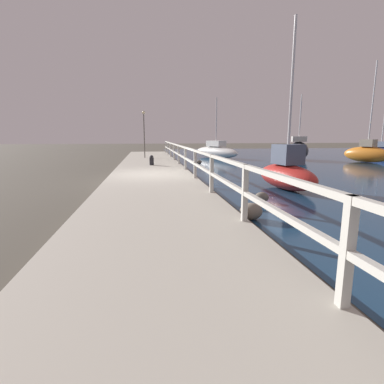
{
  "coord_description": "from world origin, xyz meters",
  "views": [
    {
      "loc": [
        -0.17,
        -12.67,
        1.91
      ],
      "look_at": [
        1.33,
        -2.67,
        -0.0
      ],
      "focal_mm": 28.0,
      "sensor_mm": 36.0,
      "label": 1
    }
  ],
  "objects_px": {
    "dock_lamp": "(144,126)",
    "sailboat_orange": "(367,153)",
    "sailboat_white": "(216,151)",
    "sailboat_blue": "(381,151)",
    "sailboat_black": "(298,150)",
    "mooring_bollard": "(152,160)",
    "sailboat_red": "(287,173)"
  },
  "relations": [
    {
      "from": "sailboat_black",
      "to": "sailboat_orange",
      "type": "xyz_separation_m",
      "value": [
        3.95,
        -2.57,
        -0.13
      ]
    },
    {
      "from": "sailboat_black",
      "to": "sailboat_orange",
      "type": "bearing_deg",
      "value": -11.18
    },
    {
      "from": "mooring_bollard",
      "to": "sailboat_red",
      "type": "xyz_separation_m",
      "value": [
        4.67,
        -6.58,
        0.02
      ]
    },
    {
      "from": "sailboat_white",
      "to": "sailboat_orange",
      "type": "relative_size",
      "value": 0.8
    },
    {
      "from": "sailboat_white",
      "to": "sailboat_red",
      "type": "distance_m",
      "value": 15.31
    },
    {
      "from": "sailboat_blue",
      "to": "dock_lamp",
      "type": "bearing_deg",
      "value": 170.77
    },
    {
      "from": "dock_lamp",
      "to": "sailboat_orange",
      "type": "distance_m",
      "value": 16.18
    },
    {
      "from": "sailboat_blue",
      "to": "mooring_bollard",
      "type": "bearing_deg",
      "value": -173.7
    },
    {
      "from": "mooring_bollard",
      "to": "dock_lamp",
      "type": "bearing_deg",
      "value": 93.97
    },
    {
      "from": "sailboat_blue",
      "to": "sailboat_black",
      "type": "bearing_deg",
      "value": 178.1
    },
    {
      "from": "dock_lamp",
      "to": "sailboat_black",
      "type": "relative_size",
      "value": 0.67
    },
    {
      "from": "dock_lamp",
      "to": "sailboat_black",
      "type": "xyz_separation_m",
      "value": [
        11.87,
        -0.24,
        -1.78
      ]
    },
    {
      "from": "mooring_bollard",
      "to": "sailboat_orange",
      "type": "relative_size",
      "value": 0.08
    },
    {
      "from": "sailboat_white",
      "to": "sailboat_black",
      "type": "relative_size",
      "value": 1.12
    },
    {
      "from": "sailboat_black",
      "to": "sailboat_orange",
      "type": "height_order",
      "value": "sailboat_orange"
    },
    {
      "from": "dock_lamp",
      "to": "sailboat_orange",
      "type": "bearing_deg",
      "value": -10.08
    },
    {
      "from": "dock_lamp",
      "to": "sailboat_white",
      "type": "relative_size",
      "value": 0.6
    },
    {
      "from": "sailboat_white",
      "to": "sailboat_orange",
      "type": "distance_m",
      "value": 11.37
    },
    {
      "from": "sailboat_white",
      "to": "sailboat_black",
      "type": "bearing_deg",
      "value": -52.89
    },
    {
      "from": "sailboat_blue",
      "to": "sailboat_orange",
      "type": "relative_size",
      "value": 0.83
    },
    {
      "from": "sailboat_black",
      "to": "sailboat_blue",
      "type": "bearing_deg",
      "value": 33.59
    },
    {
      "from": "mooring_bollard",
      "to": "sailboat_white",
      "type": "bearing_deg",
      "value": 57.15
    },
    {
      "from": "sailboat_red",
      "to": "sailboat_white",
      "type": "bearing_deg",
      "value": 77.86
    },
    {
      "from": "sailboat_white",
      "to": "sailboat_blue",
      "type": "bearing_deg",
      "value": -29.66
    },
    {
      "from": "sailboat_orange",
      "to": "mooring_bollard",
      "type": "bearing_deg",
      "value": 166.19
    },
    {
      "from": "dock_lamp",
      "to": "sailboat_black",
      "type": "height_order",
      "value": "sailboat_black"
    },
    {
      "from": "mooring_bollard",
      "to": "sailboat_red",
      "type": "height_order",
      "value": "sailboat_red"
    },
    {
      "from": "sailboat_blue",
      "to": "sailboat_white",
      "type": "bearing_deg",
      "value": 160.99
    },
    {
      "from": "mooring_bollard",
      "to": "sailboat_red",
      "type": "relative_size",
      "value": 0.09
    },
    {
      "from": "dock_lamp",
      "to": "sailboat_blue",
      "type": "distance_m",
      "value": 20.79
    },
    {
      "from": "mooring_bollard",
      "to": "dock_lamp",
      "type": "height_order",
      "value": "dock_lamp"
    },
    {
      "from": "mooring_bollard",
      "to": "sailboat_black",
      "type": "height_order",
      "value": "sailboat_black"
    }
  ]
}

